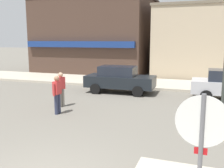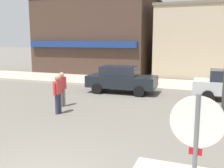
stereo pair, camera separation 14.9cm
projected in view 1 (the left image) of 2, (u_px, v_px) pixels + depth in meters
kerb_far at (153, 84)px, 18.15m from camera, size 80.00×4.00×0.15m
stop_sign at (201, 143)px, 4.03m from camera, size 0.82×0.07×2.30m
parked_car_nearest at (120, 79)px, 15.36m from camera, size 4.04×1.95×1.56m
pedestrian_crossing_near at (61, 88)px, 12.08m from camera, size 0.30×0.56×1.61m
pedestrian_crossing_far at (57, 94)px, 10.91m from camera, size 0.23×0.55×1.61m
building_corner_shop at (97, 35)px, 25.26m from camera, size 10.49×8.33×6.95m
building_storefront_left_near at (208, 42)px, 22.23m from camera, size 8.62×7.88×5.79m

